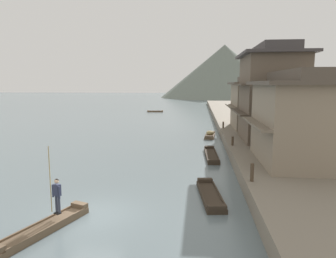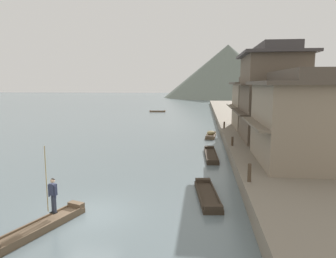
# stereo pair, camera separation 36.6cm
# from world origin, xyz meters

# --- Properties ---
(ground_plane) EXTENTS (400.00, 400.00, 0.00)m
(ground_plane) POSITION_xyz_m (0.00, 0.00, 0.00)
(ground_plane) COLOR slate
(riverbank_right) EXTENTS (18.00, 110.00, 0.94)m
(riverbank_right) POSITION_xyz_m (16.55, 30.00, 0.47)
(riverbank_right) COLOR slate
(riverbank_right) RESTS_ON ground
(boat_foreground_poled) EXTENTS (2.44, 4.74, 0.48)m
(boat_foreground_poled) POSITION_xyz_m (-1.50, -1.79, 0.16)
(boat_foreground_poled) COLOR brown
(boat_foreground_poled) RESTS_ON ground
(boatman_person) EXTENTS (0.54, 0.36, 3.04)m
(boatman_person) POSITION_xyz_m (-1.23, -1.01, 1.49)
(boatman_person) COLOR black
(boatman_person) RESTS_ON boat_foreground_poled
(boat_moored_nearest) EXTENTS (3.58, 1.19, 0.35)m
(boat_moored_nearest) POSITION_xyz_m (-4.67, 54.33, 0.12)
(boat_moored_nearest) COLOR brown
(boat_moored_nearest) RESTS_ON ground
(boat_moored_second) EXTENTS (1.55, 4.63, 0.44)m
(boat_moored_second) POSITION_xyz_m (5.66, 2.86, 0.15)
(boat_moored_second) COLOR #33281E
(boat_moored_second) RESTS_ON ground
(boat_moored_third) EXTENTS (1.40, 3.86, 0.74)m
(boat_moored_third) POSITION_xyz_m (6.33, 22.66, 0.27)
(boat_moored_third) COLOR brown
(boat_moored_third) RESTS_ON ground
(boat_moored_far) EXTENTS (1.18, 5.54, 0.42)m
(boat_moored_far) POSITION_xyz_m (6.09, 12.53, 0.14)
(boat_moored_far) COLOR #33281E
(boat_moored_far) RESTS_ON ground
(house_waterfront_nearest) EXTENTS (6.95, 8.33, 6.14)m
(house_waterfront_nearest) POSITION_xyz_m (12.02, 7.70, 3.93)
(house_waterfront_nearest) COLOR gray
(house_waterfront_nearest) RESTS_ON riverbank_right
(house_waterfront_second) EXTENTS (6.18, 7.76, 8.74)m
(house_waterfront_second) POSITION_xyz_m (11.64, 16.28, 5.23)
(house_waterfront_second) COLOR brown
(house_waterfront_second) RESTS_ON riverbank_right
(house_waterfront_tall) EXTENTS (5.30, 8.10, 6.14)m
(house_waterfront_tall) POSITION_xyz_m (11.20, 24.29, 3.93)
(house_waterfront_tall) COLOR gray
(house_waterfront_tall) RESTS_ON riverbank_right
(mooring_post_dock_near) EXTENTS (0.20, 0.20, 0.99)m
(mooring_post_dock_near) POSITION_xyz_m (7.90, 3.11, 1.43)
(mooring_post_dock_near) COLOR #473828
(mooring_post_dock_near) RESTS_ON riverbank_right
(mooring_post_dock_mid) EXTENTS (0.20, 0.20, 0.77)m
(mooring_post_dock_mid) POSITION_xyz_m (7.90, 13.06, 1.32)
(mooring_post_dock_mid) COLOR #473828
(mooring_post_dock_mid) RESTS_ON riverbank_right
(mooring_post_dock_far) EXTENTS (0.20, 0.20, 0.78)m
(mooring_post_dock_far) POSITION_xyz_m (7.90, 23.58, 1.33)
(mooring_post_dock_far) COLOR #473828
(mooring_post_dock_far) RESTS_ON riverbank_right
(hill_far_west) EXTENTS (57.64, 57.64, 23.59)m
(hill_far_west) POSITION_xyz_m (16.18, 130.98, 11.80)
(hill_far_west) COLOR slate
(hill_far_west) RESTS_ON ground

